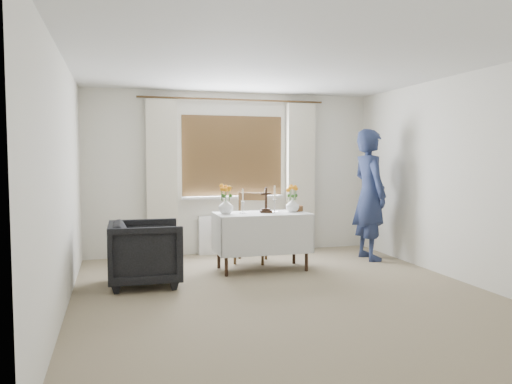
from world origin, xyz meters
TOP-DOWN VIEW (x-y plane):
  - ground at (0.00, 0.00)m, footprint 5.00×5.00m
  - altar_table at (0.10, 1.20)m, footprint 1.24×0.64m
  - wooden_chair at (0.09, 1.73)m, footprint 0.60×0.60m
  - armchair at (-1.44, 0.81)m, footprint 0.85×0.83m
  - person at (1.82, 1.45)m, footprint 0.46×0.70m
  - radiator at (0.00, 2.42)m, footprint 1.10×0.10m
  - wooden_cross at (0.16, 1.22)m, footprint 0.18×0.14m
  - candlestick_left at (-0.16, 1.20)m, footprint 0.10×0.10m
  - candlestick_right at (0.28, 1.20)m, footprint 0.12×0.12m
  - flower_vase_left at (-0.38, 1.23)m, footprint 0.20×0.20m
  - flower_vase_right at (0.53, 1.22)m, footprint 0.22×0.22m
  - wicker_basket at (0.61, 1.30)m, footprint 0.24×0.24m

SIDE VIEW (x-z plane):
  - ground at x=0.00m, z-range 0.00..0.00m
  - radiator at x=0.00m, z-range 0.00..0.60m
  - armchair at x=-1.44m, z-range 0.00..0.76m
  - altar_table at x=0.10m, z-range 0.00..0.76m
  - wooden_chair at x=0.09m, z-range 0.00..0.99m
  - wicker_basket at x=0.61m, z-range 0.76..0.84m
  - flower_vase_right at x=0.53m, z-range 0.76..0.95m
  - flower_vase_left at x=-0.38m, z-range 0.76..0.97m
  - candlestick_left at x=-0.16m, z-range 0.76..1.09m
  - wooden_cross at x=0.16m, z-range 0.76..1.10m
  - candlestick_right at x=0.28m, z-range 0.76..1.12m
  - person at x=1.82m, z-range 0.00..1.91m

